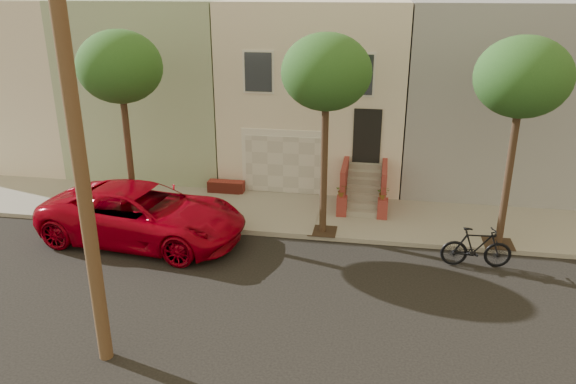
# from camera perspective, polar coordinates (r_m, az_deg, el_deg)

# --- Properties ---
(ground) EXTENTS (90.00, 90.00, 0.00)m
(ground) POSITION_cam_1_polar(r_m,az_deg,el_deg) (15.02, -2.03, -10.42)
(ground) COLOR black
(ground) RESTS_ON ground
(sidewalk) EXTENTS (40.00, 3.70, 0.15)m
(sidewalk) POSITION_cam_1_polar(r_m,az_deg,el_deg) (19.69, 1.14, -2.29)
(sidewalk) COLOR gray
(sidewalk) RESTS_ON ground
(house_row) EXTENTS (33.10, 11.70, 7.00)m
(house_row) POSITION_cam_1_polar(r_m,az_deg,el_deg) (24.27, 3.34, 10.88)
(house_row) COLOR beige
(house_row) RESTS_ON sidewalk
(tree_left) EXTENTS (2.70, 2.57, 6.30)m
(tree_left) POSITION_cam_1_polar(r_m,az_deg,el_deg) (18.58, -16.88, 12.08)
(tree_left) COLOR #2D2116
(tree_left) RESTS_ON sidewalk
(tree_mid) EXTENTS (2.70, 2.57, 6.30)m
(tree_mid) POSITION_cam_1_polar(r_m,az_deg,el_deg) (16.75, 3.95, 12.05)
(tree_mid) COLOR #2D2116
(tree_mid) RESTS_ON sidewalk
(tree_right) EXTENTS (2.70, 2.57, 6.30)m
(tree_right) POSITION_cam_1_polar(r_m,az_deg,el_deg) (17.09, 22.95, 10.67)
(tree_right) COLOR #2D2116
(tree_right) RESTS_ON sidewalk
(pickup_truck) EXTENTS (6.77, 3.67, 1.80)m
(pickup_truck) POSITION_cam_1_polar(r_m,az_deg,el_deg) (18.16, -14.61, -2.21)
(pickup_truck) COLOR #9A0012
(pickup_truck) RESTS_ON ground
(motorcycle) EXTENTS (2.05, 0.71, 1.21)m
(motorcycle) POSITION_cam_1_polar(r_m,az_deg,el_deg) (16.99, 18.79, -5.39)
(motorcycle) COLOR black
(motorcycle) RESTS_ON ground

